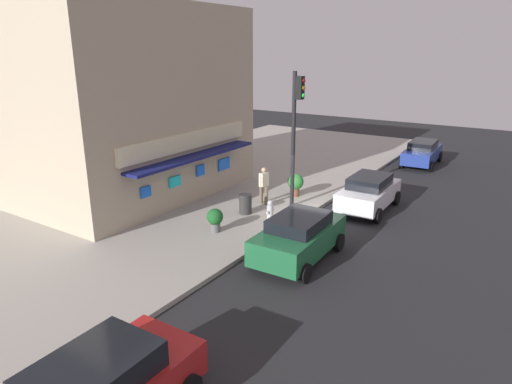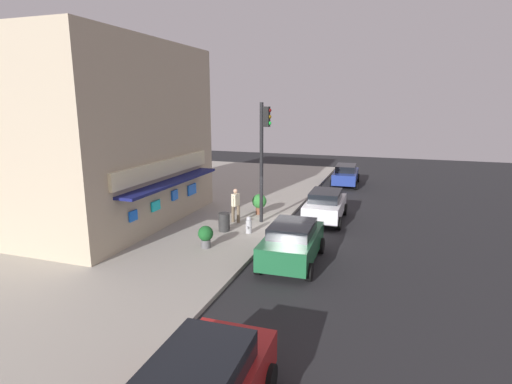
% 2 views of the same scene
% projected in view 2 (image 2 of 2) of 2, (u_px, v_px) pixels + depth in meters
% --- Properties ---
extents(ground_plane, '(57.52, 57.52, 0.00)m').
position_uv_depth(ground_plane, '(281.00, 228.00, 20.09)').
color(ground_plane, '#232326').
extents(sidewalk, '(38.35, 13.88, 0.16)m').
position_uv_depth(sidewalk, '(159.00, 214.00, 22.26)').
color(sidewalk, '#A39E93').
rests_on(sidewalk, ground_plane).
extents(corner_building, '(10.56, 8.76, 8.70)m').
position_uv_depth(corner_building, '(93.00, 135.00, 20.10)').
color(corner_building, tan).
rests_on(corner_building, sidewalk).
extents(traffic_light, '(0.32, 0.58, 5.91)m').
position_uv_depth(traffic_light, '(263.00, 148.00, 19.75)').
color(traffic_light, black).
rests_on(traffic_light, sidewalk).
extents(fire_hydrant, '(0.52, 0.28, 0.79)m').
position_uv_depth(fire_hydrant, '(249.00, 225.00, 18.76)').
color(fire_hydrant, '#B2B2B7').
rests_on(fire_hydrant, sidewalk).
extents(trash_can, '(0.54, 0.54, 0.86)m').
position_uv_depth(trash_can, '(224.00, 222.00, 19.05)').
color(trash_can, '#2D2D2D').
rests_on(trash_can, sidewalk).
extents(pedestrian, '(0.56, 0.50, 1.72)m').
position_uv_depth(pedestrian, '(236.00, 204.00, 20.32)').
color(pedestrian, brown).
rests_on(pedestrian, sidewalk).
extents(potted_plant_by_doorway, '(0.64, 0.64, 0.93)m').
position_uv_depth(potted_plant_by_doorway, '(206.00, 235.00, 16.83)').
color(potted_plant_by_doorway, '#59595B').
rests_on(potted_plant_by_doorway, sidewalk).
extents(potted_plant_by_window, '(0.78, 0.78, 1.10)m').
position_uv_depth(potted_plant_by_window, '(259.00, 202.00, 21.87)').
color(potted_plant_by_window, brown).
rests_on(potted_plant_by_window, sidewalk).
extents(parked_car_white, '(4.00, 2.04, 1.58)m').
position_uv_depth(parked_car_white, '(325.00, 205.00, 21.23)').
color(parked_car_white, silver).
rests_on(parked_car_white, ground_plane).
extents(parked_car_green, '(4.04, 2.14, 1.60)m').
position_uv_depth(parked_car_green, '(292.00, 242.00, 15.57)').
color(parked_car_green, '#1E6038').
rests_on(parked_car_green, ground_plane).
extents(parked_car_blue, '(4.34, 2.03, 1.52)m').
position_uv_depth(parked_car_blue, '(346.00, 175.00, 30.33)').
color(parked_car_blue, navy).
rests_on(parked_car_blue, ground_plane).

